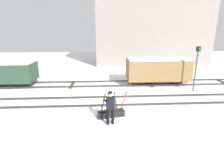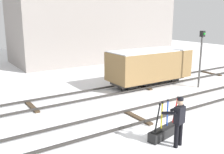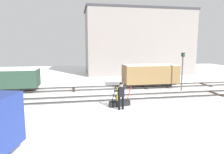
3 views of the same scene
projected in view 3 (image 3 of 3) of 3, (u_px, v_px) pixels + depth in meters
The scene contains 10 objects.
ground_plane at pixel (118, 99), 16.07m from camera, with size 60.00×60.00×0.00m, color white.
track_main_line at pixel (118, 97), 16.05m from camera, with size 44.00×1.94×0.18m.
track_siding_near at pixel (110, 88), 19.92m from camera, with size 44.00×1.94×0.18m.
switch_lever_frame at pixel (120, 103), 14.01m from camera, with size 1.68×0.65×1.45m.
rail_worker at pixel (121, 94), 13.14m from camera, with size 0.64×0.70×1.82m.
signal_post at pixel (182, 67), 18.72m from camera, with size 0.24×0.32×3.57m.
apartment_building at pixel (138, 42), 31.46m from camera, with size 16.38×6.81×9.73m.
freight_car_mid_siding at pixel (3, 79), 18.05m from camera, with size 6.02×2.11×2.12m.
freight_car_far_end at pixel (150, 74), 20.48m from camera, with size 5.46×2.33×2.33m.
perched_bird_roof_left at pixel (143, 11), 32.33m from camera, with size 0.28×0.15×0.13m.
Camera 3 is at (-3.28, -15.30, 4.06)m, focal length 32.30 mm.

